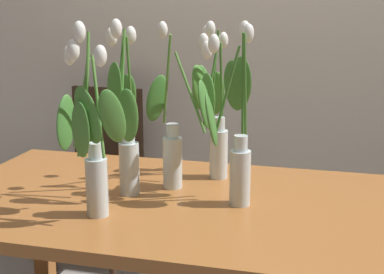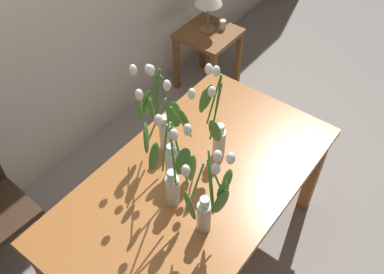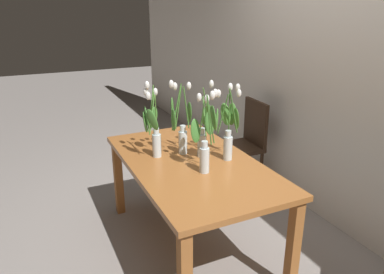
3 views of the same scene
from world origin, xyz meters
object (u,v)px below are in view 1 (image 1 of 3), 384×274
(tulip_vase_4, at_px, (175,137))
(tulip_vase_0, at_px, (236,136))
(dining_table, at_px, (177,224))
(tulip_vase_1, at_px, (126,133))
(dining_chair, at_px, (101,165))
(tulip_vase_2, at_px, (91,146))
(tulip_vase_3, at_px, (213,116))

(tulip_vase_4, bearing_deg, tulip_vase_0, -23.81)
(dining_table, distance_m, tulip_vase_1, 0.35)
(dining_chair, bearing_deg, tulip_vase_1, -61.16)
(dining_table, distance_m, tulip_vase_2, 0.43)
(tulip_vase_1, xyz_separation_m, tulip_vase_4, (0.13, 0.13, -0.04))
(tulip_vase_3, height_order, dining_chair, tulip_vase_3)
(tulip_vase_1, xyz_separation_m, dining_chair, (-0.53, 0.97, -0.43))
(tulip_vase_2, bearing_deg, dining_chair, 113.14)
(tulip_vase_3, bearing_deg, tulip_vase_1, -129.62)
(dining_table, bearing_deg, tulip_vase_2, -131.16)
(tulip_vase_0, distance_m, tulip_vase_3, 0.29)
(tulip_vase_1, xyz_separation_m, tulip_vase_2, (-0.03, -0.22, 0.01))
(tulip_vase_3, bearing_deg, tulip_vase_2, -117.49)
(dining_table, distance_m, tulip_vase_3, 0.43)
(dining_table, relative_size, tulip_vase_2, 2.72)
(tulip_vase_0, xyz_separation_m, tulip_vase_2, (-0.39, -0.24, 0.00))
(tulip_vase_2, distance_m, dining_chair, 1.36)
(dining_chair, bearing_deg, dining_table, -53.82)
(dining_table, bearing_deg, tulip_vase_4, 107.61)
(tulip_vase_1, height_order, tulip_vase_3, tulip_vase_1)
(tulip_vase_2, xyz_separation_m, tulip_vase_3, (0.26, 0.50, 0.01))
(tulip_vase_1, bearing_deg, tulip_vase_3, 50.38)
(tulip_vase_3, bearing_deg, dining_table, -102.95)
(tulip_vase_4, bearing_deg, dining_chair, 128.39)
(tulip_vase_0, height_order, tulip_vase_2, tulip_vase_2)
(tulip_vase_0, xyz_separation_m, tulip_vase_1, (-0.36, -0.03, -0.01))
(tulip_vase_4, height_order, dining_chair, tulip_vase_4)
(tulip_vase_2, xyz_separation_m, dining_chair, (-0.51, 1.18, -0.44))
(tulip_vase_0, bearing_deg, tulip_vase_2, -147.94)
(tulip_vase_0, height_order, dining_chair, tulip_vase_0)
(tulip_vase_2, bearing_deg, tulip_vase_3, 62.51)
(dining_table, height_order, tulip_vase_2, tulip_vase_2)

